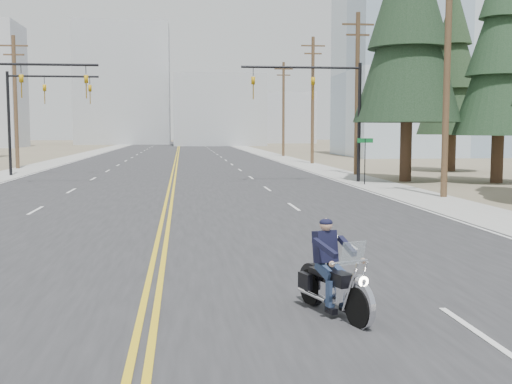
% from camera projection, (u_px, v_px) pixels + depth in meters
% --- Properties ---
extents(road, '(20.00, 200.00, 0.01)m').
position_uv_depth(road, '(177.00, 157.00, 74.47)').
color(road, '#303033').
rests_on(road, ground).
extents(sidewalk_left, '(3.00, 200.00, 0.01)m').
position_uv_depth(sidewalk_left, '(76.00, 157.00, 73.15)').
color(sidewalk_left, '#A5A5A0').
rests_on(sidewalk_left, ground).
extents(sidewalk_right, '(3.00, 200.00, 0.01)m').
position_uv_depth(sidewalk_right, '(275.00, 156.00, 75.78)').
color(sidewalk_right, '#A5A5A0').
rests_on(sidewalk_right, ground).
extents(traffic_mast_left, '(7.10, 0.26, 7.00)m').
position_uv_depth(traffic_mast_left, '(7.00, 96.00, 35.39)').
color(traffic_mast_left, black).
rests_on(traffic_mast_left, ground).
extents(traffic_mast_right, '(7.10, 0.26, 7.00)m').
position_uv_depth(traffic_mast_right, '(326.00, 98.00, 37.44)').
color(traffic_mast_right, black).
rests_on(traffic_mast_right, ground).
extents(traffic_mast_far, '(6.10, 0.26, 7.00)m').
position_uv_depth(traffic_mast_far, '(34.00, 103.00, 43.27)').
color(traffic_mast_far, black).
rests_on(traffic_mast_far, ground).
extents(street_sign, '(0.90, 0.06, 2.62)m').
position_uv_depth(street_sign, '(365.00, 153.00, 35.97)').
color(street_sign, black).
rests_on(street_sign, ground).
extents(utility_pole_b, '(2.20, 0.30, 11.50)m').
position_uv_depth(utility_pole_b, '(447.00, 65.00, 28.84)').
color(utility_pole_b, brown).
rests_on(utility_pole_b, ground).
extents(utility_pole_c, '(2.20, 0.30, 11.00)m').
position_uv_depth(utility_pole_c, '(357.00, 91.00, 43.70)').
color(utility_pole_c, brown).
rests_on(utility_pole_c, ground).
extents(utility_pole_d, '(2.20, 0.30, 11.50)m').
position_uv_depth(utility_pole_d, '(313.00, 98.00, 58.51)').
color(utility_pole_d, brown).
rests_on(utility_pole_d, ground).
extents(utility_pole_e, '(2.20, 0.30, 11.00)m').
position_uv_depth(utility_pole_e, '(283.00, 108.00, 75.34)').
color(utility_pole_e, brown).
rests_on(utility_pole_e, ground).
extents(utility_pole_left, '(2.20, 0.30, 10.50)m').
position_uv_depth(utility_pole_left, '(15.00, 100.00, 50.76)').
color(utility_pole_left, brown).
rests_on(utility_pole_left, ground).
extents(glass_building, '(24.00, 16.00, 20.00)m').
position_uv_depth(glass_building, '(443.00, 72.00, 77.16)').
color(glass_building, '#9EB5CC').
rests_on(glass_building, ground).
extents(haze_bldg_b, '(18.00, 14.00, 14.00)m').
position_uv_depth(haze_bldg_b, '(219.00, 111.00, 129.09)').
color(haze_bldg_b, '#ADB2B7').
rests_on(haze_bldg_b, ground).
extents(haze_bldg_c, '(16.00, 12.00, 18.00)m').
position_uv_depth(haze_bldg_c, '(397.00, 98.00, 117.72)').
color(haze_bldg_c, '#B7BCC6').
rests_on(haze_bldg_c, ground).
extents(haze_bldg_d, '(20.00, 15.00, 26.00)m').
position_uv_depth(haze_bldg_d, '(124.00, 85.00, 141.06)').
color(haze_bldg_d, '#ADB2B7').
rests_on(haze_bldg_d, ground).
extents(haze_bldg_e, '(14.00, 14.00, 12.00)m').
position_uv_depth(haze_bldg_e, '(283.00, 118.00, 155.85)').
color(haze_bldg_e, '#B7BCC6').
rests_on(haze_bldg_e, ground).
extents(motorcyclist, '(1.49, 2.22, 1.60)m').
position_uv_depth(motorcyclist, '(334.00, 269.00, 10.58)').
color(motorcyclist, black).
rests_on(motorcyclist, ground).
extents(conifer_mid, '(5.22, 5.22, 13.92)m').
position_uv_depth(conifer_mid, '(501.00, 44.00, 36.78)').
color(conifer_mid, '#382619').
rests_on(conifer_mid, ground).
extents(conifer_tall, '(6.39, 6.39, 17.75)m').
position_uv_depth(conifer_tall, '(409.00, 9.00, 37.79)').
color(conifer_tall, '#382619').
rests_on(conifer_tall, ground).
extents(conifer_far, '(5.15, 5.15, 13.80)m').
position_uv_depth(conifer_far, '(454.00, 65.00, 47.47)').
color(conifer_far, '#382619').
rests_on(conifer_far, ground).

